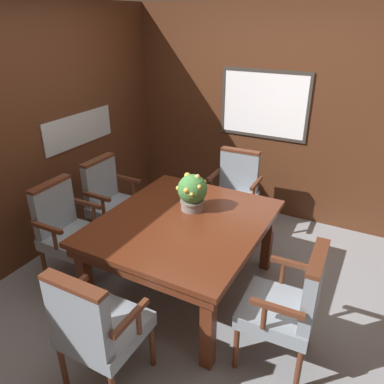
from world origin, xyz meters
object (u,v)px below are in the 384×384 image
Objects in this scene: dining_table at (184,229)px; chair_right_near at (290,303)px; chair_left_far at (111,199)px; potted_plant at (192,192)px; chair_left_near at (67,228)px; chair_head_near at (96,326)px; chair_head_far at (235,190)px.

chair_right_near is (1.03, -0.36, -0.10)m from dining_table.
dining_table is 1.58× the size of chair_left_far.
potted_plant reaches higher than chair_left_far.
chair_left_near is at bearing -161.77° from dining_table.
chair_right_near is at bearing -28.09° from potted_plant.
chair_left_far is at bearing -53.85° from chair_head_near.
chair_left_near is at bearing -92.94° from chair_right_near.
chair_head_near is 1.29m from chair_right_near.
chair_head_near is at bearing -55.25° from chair_right_near.
chair_right_near is 2.20m from chair_left_far.
chair_left_near is 0.66m from chair_left_far.
chair_head_near is (1.05, -0.79, 0.00)m from chair_left_near.
chair_right_near is at bearing -58.03° from chair_head_far.
chair_right_near is (1.02, 0.78, 0.00)m from chair_head_near.
potted_plant is (-0.03, -0.95, 0.37)m from chair_head_far.
chair_left_near is 1.83m from chair_head_far.
dining_table is at bearing -82.72° from potted_plant.
chair_right_near reaches higher than dining_table.
dining_table is at bearing -106.10° from chair_left_far.
chair_left_near is 2.83× the size of potted_plant.
chair_head_near and chair_right_near have the same top height.
chair_left_far is 2.83× the size of potted_plant.
chair_left_far is at bearing 1.29° from chair_left_near.
chair_left_near is at bearing -126.94° from chair_head_far.
chair_left_near is at bearing -37.42° from chair_head_near.
chair_head_near reaches higher than dining_table.
potted_plant reaches higher than dining_table.
chair_left_far is (-0.03, 0.66, 0.00)m from chair_left_near.
chair_head_near and chair_head_far have the same top height.
chair_left_far reaches higher than dining_table.
chair_head_near is at bearing -89.76° from dining_table.
chair_left_far is (-2.10, 0.68, 0.00)m from chair_right_near.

